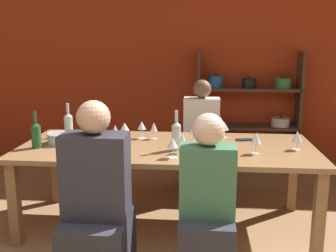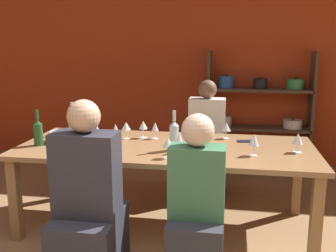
{
  "view_description": "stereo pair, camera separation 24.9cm",
  "coord_description": "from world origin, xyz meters",
  "px_view_note": "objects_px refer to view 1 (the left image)",
  "views": [
    {
      "loc": [
        0.31,
        -1.45,
        1.59
      ],
      "look_at": [
        0.02,
        1.87,
        0.88
      ],
      "focal_mm": 42.0,
      "sensor_mm": 36.0,
      "label": 1
    },
    {
      "loc": [
        0.56,
        -1.42,
        1.59
      ],
      "look_at": [
        0.02,
        1.87,
        0.88
      ],
      "focal_mm": 42.0,
      "sensor_mm": 36.0,
      "label": 2
    }
  ],
  "objects_px": {
    "wine_glass_white_b": "(115,130)",
    "person_near_a": "(98,219)",
    "wine_glass_red_b": "(142,126)",
    "cell_phone": "(245,140)",
    "wine_bottle_amber": "(176,135)",
    "wine_glass_red_d": "(182,138)",
    "wine_glass_empty_a": "(256,138)",
    "wine_glass_red_f": "(96,132)",
    "wine_bottle_green": "(36,134)",
    "wine_glass_red_e": "(154,127)",
    "person_far_a": "(201,151)",
    "person_near_b": "(207,221)",
    "wine_glass_red_a": "(224,126)",
    "wine_glass_red_c": "(173,143)",
    "wine_glass_red_g": "(193,130)",
    "wine_glass_white_a": "(297,137)",
    "wine_bottle_dark": "(68,124)",
    "mixing_bowl": "(61,138)",
    "shelf_unit": "(247,119)",
    "wine_glass_white_c": "(125,127)",
    "dining_table": "(167,154)",
    "wine_glass_red_h": "(201,138)"
  },
  "relations": [
    {
      "from": "wine_glass_red_b",
      "to": "person_near_b",
      "type": "height_order",
      "value": "person_near_b"
    },
    {
      "from": "wine_bottle_amber",
      "to": "wine_glass_red_f",
      "type": "height_order",
      "value": "wine_bottle_amber"
    },
    {
      "from": "person_far_a",
      "to": "person_near_b",
      "type": "height_order",
      "value": "person_far_a"
    },
    {
      "from": "wine_bottle_amber",
      "to": "wine_glass_red_d",
      "type": "relative_size",
      "value": 1.91
    },
    {
      "from": "wine_glass_red_a",
      "to": "wine_glass_red_b",
      "type": "height_order",
      "value": "wine_glass_red_b"
    },
    {
      "from": "wine_glass_red_b",
      "to": "wine_glass_red_d",
      "type": "bearing_deg",
      "value": -48.47
    },
    {
      "from": "wine_glass_red_b",
      "to": "wine_glass_red_c",
      "type": "bearing_deg",
      "value": -61.03
    },
    {
      "from": "wine_glass_white_b",
      "to": "person_near_b",
      "type": "relative_size",
      "value": 0.14
    },
    {
      "from": "wine_glass_red_a",
      "to": "wine_glass_red_c",
      "type": "relative_size",
      "value": 0.95
    },
    {
      "from": "wine_glass_red_f",
      "to": "wine_bottle_green",
      "type": "bearing_deg",
      "value": -153.78
    },
    {
      "from": "wine_glass_white_c",
      "to": "dining_table",
      "type": "bearing_deg",
      "value": -24.41
    },
    {
      "from": "mixing_bowl",
      "to": "shelf_unit",
      "type": "bearing_deg",
      "value": 45.97
    },
    {
      "from": "wine_glass_red_g",
      "to": "person_near_b",
      "type": "xyz_separation_m",
      "value": [
        0.11,
        -0.88,
        -0.42
      ]
    },
    {
      "from": "wine_glass_red_b",
      "to": "person_near_a",
      "type": "relative_size",
      "value": 0.13
    },
    {
      "from": "wine_glass_white_c",
      "to": "shelf_unit",
      "type": "bearing_deg",
      "value": 52.77
    },
    {
      "from": "wine_glass_red_d",
      "to": "wine_glass_red_e",
      "type": "distance_m",
      "value": 0.51
    },
    {
      "from": "wine_glass_red_a",
      "to": "wine_glass_red_c",
      "type": "bearing_deg",
      "value": -121.39
    },
    {
      "from": "wine_bottle_dark",
      "to": "wine_glass_red_c",
      "type": "height_order",
      "value": "wine_bottle_dark"
    },
    {
      "from": "shelf_unit",
      "to": "wine_glass_red_d",
      "type": "bearing_deg",
      "value": -109.74
    },
    {
      "from": "person_near_b",
      "to": "wine_glass_red_a",
      "type": "bearing_deg",
      "value": 81.85
    },
    {
      "from": "wine_glass_red_d",
      "to": "wine_glass_white_a",
      "type": "bearing_deg",
      "value": 10.23
    },
    {
      "from": "wine_glass_red_e",
      "to": "cell_phone",
      "type": "xyz_separation_m",
      "value": [
        0.82,
        0.02,
        -0.1
      ]
    },
    {
      "from": "wine_glass_red_g",
      "to": "wine_glass_red_h",
      "type": "distance_m",
      "value": 0.31
    },
    {
      "from": "wine_bottle_green",
      "to": "wine_glass_red_a",
      "type": "xyz_separation_m",
      "value": [
        1.57,
        0.5,
        -0.01
      ]
    },
    {
      "from": "wine_glass_white_c",
      "to": "wine_glass_red_h",
      "type": "distance_m",
      "value": 0.8
    },
    {
      "from": "wine_glass_red_g",
      "to": "wine_glass_white_a",
      "type": "bearing_deg",
      "value": -8.05
    },
    {
      "from": "wine_glass_red_a",
      "to": "person_far_a",
      "type": "relative_size",
      "value": 0.12
    },
    {
      "from": "mixing_bowl",
      "to": "person_far_a",
      "type": "bearing_deg",
      "value": 35.82
    },
    {
      "from": "wine_bottle_amber",
      "to": "wine_bottle_green",
      "type": "bearing_deg",
      "value": -178.24
    },
    {
      "from": "wine_glass_red_b",
      "to": "wine_glass_white_b",
      "type": "bearing_deg",
      "value": -133.23
    },
    {
      "from": "wine_glass_empty_a",
      "to": "wine_glass_red_c",
      "type": "bearing_deg",
      "value": -165.07
    },
    {
      "from": "person_near_a",
      "to": "person_far_a",
      "type": "bearing_deg",
      "value": 68.95
    },
    {
      "from": "wine_glass_empty_a",
      "to": "wine_glass_white_c",
      "type": "height_order",
      "value": "wine_glass_empty_a"
    },
    {
      "from": "wine_glass_empty_a",
      "to": "person_near_b",
      "type": "relative_size",
      "value": 0.15
    },
    {
      "from": "wine_glass_white_b",
      "to": "person_far_a",
      "type": "distance_m",
      "value": 1.19
    },
    {
      "from": "wine_glass_red_g",
      "to": "shelf_unit",
      "type": "bearing_deg",
      "value": 69.64
    },
    {
      "from": "wine_glass_empty_a",
      "to": "wine_bottle_amber",
      "type": "bearing_deg",
      "value": 175.05
    },
    {
      "from": "wine_bottle_green",
      "to": "wine_bottle_amber",
      "type": "distance_m",
      "value": 1.16
    },
    {
      "from": "wine_glass_red_g",
      "to": "person_near_b",
      "type": "bearing_deg",
      "value": -82.58
    },
    {
      "from": "wine_glass_white_a",
      "to": "wine_glass_red_g",
      "type": "height_order",
      "value": "wine_glass_red_g"
    },
    {
      "from": "wine_glass_red_b",
      "to": "person_near_a",
      "type": "xyz_separation_m",
      "value": [
        -0.13,
        -1.11,
        -0.39
      ]
    },
    {
      "from": "wine_bottle_amber",
      "to": "cell_phone",
      "type": "distance_m",
      "value": 0.71
    },
    {
      "from": "person_far_a",
      "to": "wine_bottle_dark",
      "type": "bearing_deg",
      "value": 26.01
    },
    {
      "from": "dining_table",
      "to": "wine_glass_empty_a",
      "type": "distance_m",
      "value": 0.77
    },
    {
      "from": "shelf_unit",
      "to": "wine_glass_white_c",
      "type": "height_order",
      "value": "shelf_unit"
    },
    {
      "from": "wine_glass_white_b",
      "to": "cell_phone",
      "type": "bearing_deg",
      "value": 10.95
    },
    {
      "from": "wine_glass_red_g",
      "to": "person_near_a",
      "type": "distance_m",
      "value": 1.19
    },
    {
      "from": "wine_glass_empty_a",
      "to": "wine_glass_white_b",
      "type": "height_order",
      "value": "wine_glass_empty_a"
    },
    {
      "from": "wine_bottle_amber",
      "to": "wine_glass_red_c",
      "type": "bearing_deg",
      "value": -92.84
    },
    {
      "from": "wine_glass_white_b",
      "to": "person_near_a",
      "type": "xyz_separation_m",
      "value": [
        0.07,
        -0.9,
        -0.39
      ]
    }
  ]
}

